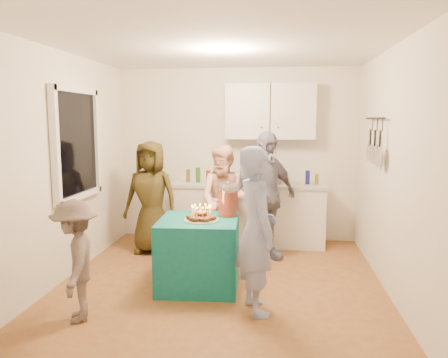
# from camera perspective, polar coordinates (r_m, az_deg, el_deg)

# --- Properties ---
(floor) EXTENTS (4.00, 4.00, 0.00)m
(floor) POSITION_cam_1_polar(r_m,az_deg,el_deg) (5.03, -0.50, -13.65)
(floor) COLOR brown
(floor) RESTS_ON ground
(ceiling) EXTENTS (4.00, 4.00, 0.00)m
(ceiling) POSITION_cam_1_polar(r_m,az_deg,el_deg) (4.74, -0.54, 17.05)
(ceiling) COLOR white
(ceiling) RESTS_ON floor
(back_wall) EXTENTS (3.60, 3.60, 0.00)m
(back_wall) POSITION_cam_1_polar(r_m,az_deg,el_deg) (6.69, 1.72, 3.19)
(back_wall) COLOR silver
(back_wall) RESTS_ON floor
(left_wall) EXTENTS (4.00, 4.00, 0.00)m
(left_wall) POSITION_cam_1_polar(r_m,az_deg,el_deg) (5.25, -20.38, 1.43)
(left_wall) COLOR silver
(left_wall) RESTS_ON floor
(right_wall) EXTENTS (4.00, 4.00, 0.00)m
(right_wall) POSITION_cam_1_polar(r_m,az_deg,el_deg) (4.82, 21.23, 0.85)
(right_wall) COLOR silver
(right_wall) RESTS_ON floor
(window_night) EXTENTS (0.04, 1.00, 1.20)m
(window_night) POSITION_cam_1_polar(r_m,az_deg,el_deg) (5.49, -18.79, 4.38)
(window_night) COLOR black
(window_night) RESTS_ON left_wall
(counter) EXTENTS (2.20, 0.58, 0.86)m
(counter) POSITION_cam_1_polar(r_m,az_deg,el_deg) (6.51, 3.21, -4.70)
(counter) COLOR white
(counter) RESTS_ON floor
(countertop) EXTENTS (2.24, 0.62, 0.05)m
(countertop) POSITION_cam_1_polar(r_m,az_deg,el_deg) (6.42, 3.24, -0.74)
(countertop) COLOR beige
(countertop) RESTS_ON counter
(upper_cabinet) EXTENTS (1.30, 0.30, 0.80)m
(upper_cabinet) POSITION_cam_1_polar(r_m,az_deg,el_deg) (6.49, 6.07, 8.76)
(upper_cabinet) COLOR white
(upper_cabinet) RESTS_ON back_wall
(pot_rack) EXTENTS (0.12, 1.00, 0.60)m
(pot_rack) POSITION_cam_1_polar(r_m,az_deg,el_deg) (5.46, 18.78, 4.89)
(pot_rack) COLOR black
(pot_rack) RESTS_ON right_wall
(microwave) EXTENTS (0.61, 0.48, 0.31)m
(microwave) POSITION_cam_1_polar(r_m,az_deg,el_deg) (6.39, 4.74, 0.81)
(microwave) COLOR white
(microwave) RESTS_ON countertop
(party_table) EXTENTS (0.89, 0.89, 0.76)m
(party_table) POSITION_cam_1_polar(r_m,az_deg,el_deg) (4.88, -3.31, -9.60)
(party_table) COLOR #0E6160
(party_table) RESTS_ON floor
(donut_cake) EXTENTS (0.38, 0.38, 0.18)m
(donut_cake) POSITION_cam_1_polar(r_m,az_deg,el_deg) (4.69, -2.98, -4.38)
(donut_cake) COLOR #381C0C
(donut_cake) RESTS_ON party_table
(punch_jar) EXTENTS (0.22, 0.22, 0.34)m
(punch_jar) POSITION_cam_1_polar(r_m,az_deg,el_deg) (4.91, 0.53, -2.87)
(punch_jar) COLOR red
(punch_jar) RESTS_ON party_table
(man_birthday) EXTENTS (0.56, 0.68, 1.60)m
(man_birthday) POSITION_cam_1_polar(r_m,az_deg,el_deg) (4.17, 4.27, -6.69)
(man_birthday) COLOR #8793C5
(man_birthday) RESTS_ON floor
(woman_back_left) EXTENTS (0.80, 0.57, 1.55)m
(woman_back_left) POSITION_cam_1_polar(r_m,az_deg,el_deg) (6.09, -9.51, -2.36)
(woman_back_left) COLOR brown
(woman_back_left) RESTS_ON floor
(woman_back_center) EXTENTS (0.81, 0.67, 1.50)m
(woman_back_center) POSITION_cam_1_polar(r_m,az_deg,el_deg) (5.85, 0.16, -2.89)
(woman_back_center) COLOR #FF9C85
(woman_back_center) RESTS_ON floor
(woman_back_right) EXTENTS (1.03, 0.95, 1.69)m
(woman_back_right) POSITION_cam_1_polar(r_m,az_deg,el_deg) (5.70, 5.30, -2.26)
(woman_back_right) COLOR black
(woman_back_right) RESTS_ON floor
(child_near_left) EXTENTS (0.65, 0.83, 1.13)m
(child_near_left) POSITION_cam_1_polar(r_m,az_deg,el_deg) (4.26, -18.87, -10.05)
(child_near_left) COLOR #4F433F
(child_near_left) RESTS_ON floor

